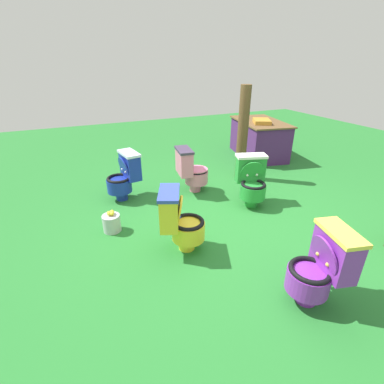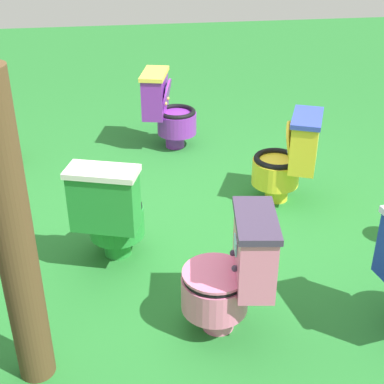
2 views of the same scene
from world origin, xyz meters
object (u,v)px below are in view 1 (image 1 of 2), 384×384
Objects in this scene: toilet_green at (252,180)px; vendor_table at (259,138)px; toilet_yellow at (180,220)px; toilet_purple at (321,267)px; lemon_bucket at (112,223)px; toilet_pink at (191,170)px; toilet_blue at (124,176)px; wooden_post at (243,134)px.

vendor_table reaches higher than toilet_green.
vendor_table is at bearing -110.70° from toilet_green.
toilet_yellow is 3.77m from vendor_table.
toilet_purple is 2.40m from lemon_bucket.
toilet_purple and toilet_pink have the same top height.
vendor_table reaches higher than toilet_pink.
toilet_blue and toilet_green have the same top height.
toilet_yellow is at bearing 43.49° from lemon_bucket.
lemon_bucket is at bearing -56.02° from toilet_pink.
vendor_table is at bearing 153.74° from toilet_yellow.
toilet_purple is at bearing 57.33° from toilet_yellow.
vendor_table reaches higher than toilet_yellow.
wooden_post reaches higher than toilet_pink.
toilet_green is at bearing -2.78° from toilet_purple.
toilet_yellow is 0.45× the size of wooden_post.
toilet_blue is 2.94m from toilet_purple.
toilet_yellow is at bearing -20.23° from toilet_pink.
wooden_post is (-1.55, 1.78, 0.43)m from toilet_yellow.
toilet_purple is at bearing 38.12° from lemon_bucket.
toilet_yellow is at bearing 42.01° from toilet_green.
toilet_green is 0.45× the size of wooden_post.
toilet_green is 0.98m from toilet_pink.
vendor_table reaches higher than lemon_bucket.
vendor_table is 5.79× the size of lemon_bucket.
toilet_yellow is (1.54, 0.29, 0.00)m from toilet_blue.
toilet_pink is at bearing 174.59° from toilet_yellow.
vendor_table is (-3.66, 2.02, 0.02)m from toilet_purple.
toilet_green is at bearing -38.48° from vendor_table.
lemon_bucket is (1.78, -3.49, -0.28)m from vendor_table.
toilet_blue is 0.45× the size of wooden_post.
toilet_blue is 1.00× the size of toilet_yellow.
vendor_table is 1.00× the size of wooden_post.
toilet_pink is at bearing 16.11° from toilet_purple.
toilet_pink is at bearing 116.08° from lemon_bucket.
toilet_pink is at bearing -62.30° from vendor_table.
toilet_blue reaches higher than lemon_bucket.
toilet_yellow is 1.00× the size of toilet_pink.
vendor_table is (-1.86, 1.48, 0.02)m from toilet_green.
toilet_green and toilet_pink have the same top height.
toilet_green is 2.37m from vendor_table.
toilet_blue is at bearing -146.45° from toilet_yellow.
toilet_yellow is (-1.19, -0.82, 0.00)m from toilet_purple.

